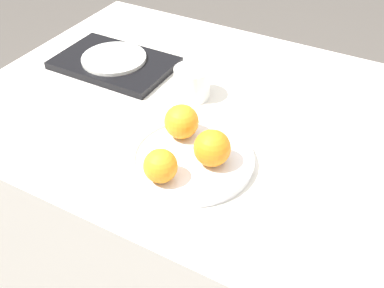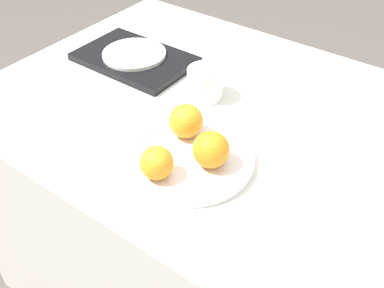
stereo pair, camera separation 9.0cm
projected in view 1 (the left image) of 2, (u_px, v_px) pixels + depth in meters
table at (242, 226)px, 1.28m from camera, size 1.40×0.84×0.75m
fruit_platter at (192, 158)px, 0.92m from camera, size 0.26×0.26×0.02m
orange_0 at (212, 148)px, 0.89m from camera, size 0.07×0.07×0.07m
orange_1 at (182, 122)px, 0.95m from camera, size 0.07×0.07×0.07m
orange_2 at (160, 166)px, 0.85m from camera, size 0.07×0.07×0.07m
serving_tray at (115, 63)px, 1.23m from camera, size 0.32×0.21×0.02m
side_plate at (114, 58)px, 1.22m from camera, size 0.18×0.18×0.01m
cup_1 at (192, 83)px, 1.10m from camera, size 0.09×0.09×0.08m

